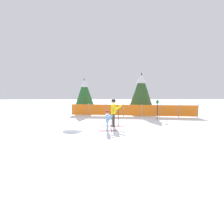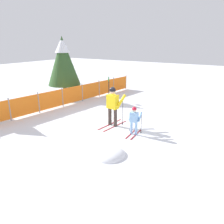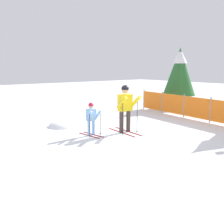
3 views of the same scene
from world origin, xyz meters
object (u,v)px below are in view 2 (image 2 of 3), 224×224
Objects in this scene: skier_child at (134,118)px; conifer_far at (63,60)px; safety_fence at (73,95)px; trail_marker at (109,86)px; skier_adult at (113,103)px.

conifer_far reaches higher than skier_child.
skier_child is 5.70m from safety_fence.
skier_child is 0.77× the size of trail_marker.
skier_adult is at bearing -116.20° from conifer_far.
skier_child is at bearing -135.89° from trail_marker.
safety_fence is (2.15, 5.28, -0.13)m from skier_child.
conifer_far is at bearing 60.38° from skier_child.
safety_fence is at bearing -122.05° from conifer_far.
trail_marker is at bearing -39.47° from safety_fence.
skier_child reaches higher than safety_fence.
trail_marker reaches higher than skier_child.
trail_marker is (0.76, -3.11, -1.53)m from conifer_far.
skier_adult is 1.38m from skier_child.
skier_adult is at bearing -113.62° from safety_fence.
safety_fence is 2.72m from conifer_far.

